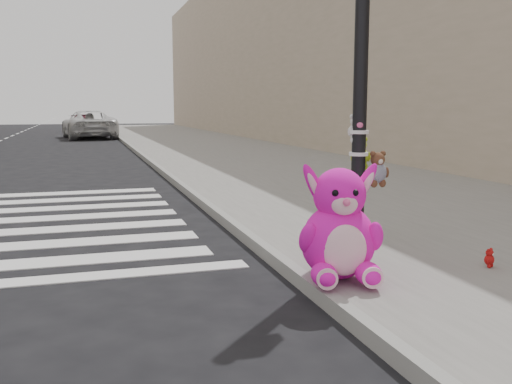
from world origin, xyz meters
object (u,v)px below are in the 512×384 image
object	(u,v)px
pink_bunny	(339,232)
car_white_near	(89,125)
signal_pole	(360,104)
red_teddy	(489,258)

from	to	relation	value
pink_bunny	car_white_near	size ratio (longest dim) A/B	0.20
signal_pole	red_teddy	size ratio (longest dim) A/B	20.56
red_teddy	car_white_near	world-z (taller)	car_white_near
signal_pole	car_white_near	world-z (taller)	signal_pole
pink_bunny	car_white_near	world-z (taller)	car_white_near
pink_bunny	car_white_near	bearing A→B (deg)	104.93
red_teddy	pink_bunny	bearing A→B (deg)	148.77
pink_bunny	red_teddy	xyz separation A→B (m)	(1.61, -0.07, -0.35)
red_teddy	signal_pole	bearing A→B (deg)	92.02
pink_bunny	car_white_near	xyz separation A→B (m)	(-1.79, 29.03, 0.18)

